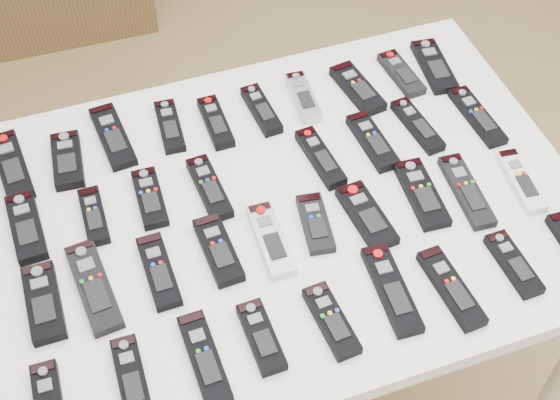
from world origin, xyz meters
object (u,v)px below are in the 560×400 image
object	(u,v)px
remote_2	(113,136)
remote_19	(94,287)
remote_21	(218,250)
remote_32	(331,321)
remote_13	(209,188)
remote_29	(132,379)
remote_11	(94,216)
remote_22	(271,240)
remote_4	(216,122)
remote_12	(150,198)
table	(280,223)
remote_18	(44,303)
remote_3	(170,126)
remote_0	(12,166)
remote_6	(303,97)
remote_30	(204,358)
remote_9	(434,66)
remote_17	(477,116)
remote_1	(67,160)
remote_15	(372,141)
remote_24	(367,216)
remote_23	(315,223)
remote_14	(320,158)
remote_31	(261,337)
remote_25	(422,194)
remote_26	(466,191)
remote_20	(159,271)
remote_10	(26,227)
remote_7	(357,89)
remote_27	(521,181)
remote_33	(392,289)

from	to	relation	value
remote_2	remote_19	distance (m)	0.40
remote_21	remote_32	size ratio (longest dim) A/B	1.05
remote_13	remote_29	size ratio (longest dim) A/B	1.05
remote_11	remote_22	xyz separation A→B (m)	(0.32, -0.17, -0.00)
remote_4	remote_12	world-z (taller)	remote_4
table	remote_18	distance (m)	0.51
remote_3	remote_19	world-z (taller)	remote_19
remote_22	remote_0	bearing A→B (deg)	143.01
remote_6	remote_32	distance (m)	0.59
remote_21	remote_30	size ratio (longest dim) A/B	0.89
table	remote_9	bearing A→B (deg)	29.50
remote_6	remote_13	distance (m)	0.34
remote_19	remote_17	bearing A→B (deg)	5.10
remote_19	remote_29	bearing A→B (deg)	-88.25
remote_1	remote_29	world-z (taller)	remote_1
remote_4	remote_15	world-z (taller)	remote_15
remote_4	remote_24	xyz separation A→B (m)	(0.21, -0.36, 0.00)
table	remote_23	world-z (taller)	remote_23
remote_3	remote_14	distance (m)	0.35
remote_13	remote_22	distance (m)	0.19
remote_19	remote_32	xyz separation A→B (m)	(0.40, -0.22, 0.00)
remote_3	remote_31	size ratio (longest dim) A/B	1.06
table	remote_4	bearing A→B (deg)	102.47
remote_6	remote_24	distance (m)	0.37
remote_4	remote_32	world-z (taller)	same
remote_17	remote_25	xyz separation A→B (m)	(-0.22, -0.17, 0.00)
remote_17	remote_26	xyz separation A→B (m)	(-0.13, -0.19, 0.00)
remote_20	remote_30	distance (m)	0.21
table	remote_1	world-z (taller)	remote_1
table	remote_4	world-z (taller)	remote_4
remote_10	remote_32	world-z (taller)	same
remote_2	remote_24	bearing A→B (deg)	-46.44
remote_22	remote_31	xyz separation A→B (m)	(-0.09, -0.20, 0.00)
remote_19	remote_20	world-z (taller)	remote_19
remote_6	remote_2	bearing A→B (deg)	-179.37
remote_19	remote_18	bearing A→B (deg)	177.74
remote_7	remote_14	size ratio (longest dim) A/B	0.99
remote_14	remote_32	world-z (taller)	remote_14
remote_19	remote_29	world-z (taller)	same
remote_21	remote_11	bearing A→B (deg)	139.95
remote_17	remote_29	size ratio (longest dim) A/B	1.15
table	remote_29	world-z (taller)	remote_29
remote_22	remote_27	world-z (taller)	same
remote_25	remote_33	size ratio (longest dim) A/B	0.90
remote_2	remote_18	size ratio (longest dim) A/B	1.15
remote_14	remote_29	xyz separation A→B (m)	(-0.50, -0.38, -0.00)
remote_2	remote_19	size ratio (longest dim) A/B	0.92
remote_26	remote_30	xyz separation A→B (m)	(-0.62, -0.19, 0.00)
remote_15	remote_17	xyz separation A→B (m)	(0.26, -0.01, -0.00)
table	remote_33	bearing A→B (deg)	-64.30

